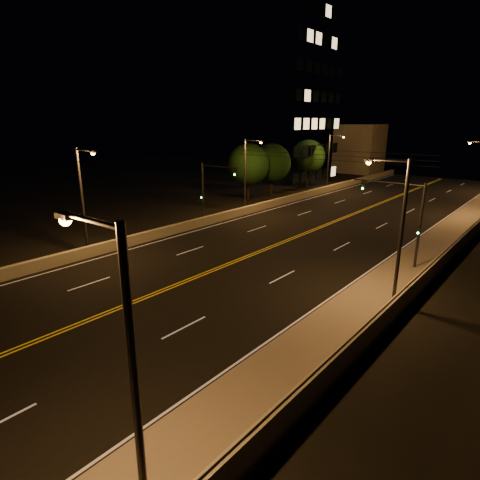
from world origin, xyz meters
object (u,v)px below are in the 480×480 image
Objects in this scene: streetlight_5 at (247,170)px; streetlight_6 at (330,158)px; tree_0 at (248,165)px; tree_1 at (272,163)px; tree_2 at (308,157)px; traffic_signal_left at (210,187)px; traffic_signal_right at (406,215)px; building_tower at (256,87)px; streetlight_0 at (125,369)px; streetlight_1 at (397,223)px; streetlight_4 at (84,194)px.

streetlight_5 is 19.92m from streetlight_6.
tree_0 is 1.02× the size of tree_1.
tree_2 is (-0.34, 15.88, -0.03)m from tree_0.
traffic_signal_left is at bearing -87.71° from streetlight_6.
traffic_signal_right is at bearing -53.70° from streetlight_6.
building_tower reaches higher than traffic_signal_right.
traffic_signal_left is at bearing -60.46° from building_tower.
streetlight_0 is 64.68m from building_tower.
streetlight_0 and streetlight_1 have the same top height.
streetlight_4 is 1.00× the size of streetlight_6.
streetlight_0 is 59.22m from tree_2.
tree_0 is at bearing 113.29° from traffic_signal_left.
traffic_signal_right is at bearing 0.00° from traffic_signal_left.
tree_0 is (-4.60, 25.88, -0.17)m from streetlight_4.
tree_1 is 0.98× the size of tree_2.
streetlight_0 is at bearing -63.60° from tree_2.
tree_1 is (-25.59, 24.36, -0.27)m from streetlight_1.
streetlight_1 is at bearing -32.50° from streetlight_5.
tree_0 reaches higher than traffic_signal_right.
streetlight_6 is (0.00, 19.92, 0.00)m from streetlight_5.
streetlight_5 is 1.33× the size of traffic_signal_left.
tree_0 reaches higher than traffic_signal_left.
streetlight_4 reaches higher than tree_2.
streetlight_6 is at bearing -4.97° from building_tower.
tree_2 is (-26.33, 53.05, -0.19)m from streetlight_0.
traffic_signal_right is (19.91, -7.18, -0.91)m from streetlight_5.
streetlight_1 is 1.00× the size of streetlight_6.
tree_1 is at bearing 143.38° from traffic_signal_right.
traffic_signal_right and traffic_signal_left have the same top height.
streetlight_1 is 1.14× the size of tree_1.
tree_1 is (-4.19, 10.73, -0.27)m from streetlight_5.
tree_2 is (-0.75, 11.19, 0.07)m from tree_1.
traffic_signal_right is 18.82m from traffic_signal_left.
streetlight_6 is 33.64m from traffic_signal_right.
streetlight_0 is 45.35m from tree_0.
tree_0 is (-24.51, 13.21, 0.75)m from traffic_signal_right.
streetlight_5 is 1.00× the size of streetlight_6.
traffic_signal_left is 34.69m from building_tower.
streetlight_1 is 21.33m from traffic_signal_left.
tree_0 reaches higher than tree_2.
streetlight_6 is at bearing 71.67° from tree_0.
streetlight_6 is at bearing 65.48° from tree_1.
streetlight_5 is 1.13× the size of tree_2.
streetlight_5 is 11.53m from tree_1.
streetlight_1 is 32.60m from tree_0.
streetlight_6 is 14.63m from tree_0.
traffic_signal_left is 0.19× the size of building_tower.
streetlight_0 reaches higher than traffic_signal_right.
streetlight_5 reaches higher than tree_2.
tree_0 is 1.01× the size of tree_2.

